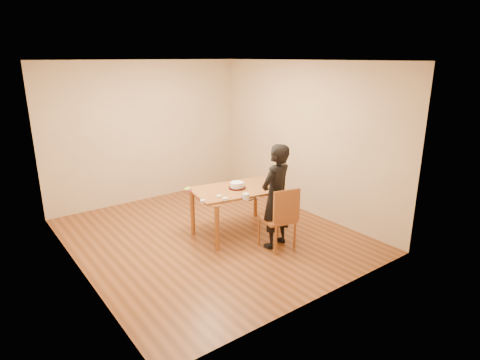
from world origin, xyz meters
TOP-DOWN VIEW (x-y plane):
  - room_shell at (0.00, 0.34)m, footprint 4.00×4.50m
  - dining_table at (0.44, -0.15)m, footprint 1.55×1.08m
  - dining_chair at (0.59, -0.93)m, footprint 0.53×0.53m
  - cake_plate at (0.43, -0.14)m, footprint 0.27×0.27m
  - cake at (0.43, -0.14)m, footprint 0.22×0.22m
  - frosting_dome at (0.43, -0.14)m, footprint 0.21×0.21m
  - frosting_tub at (0.23, -0.62)m, footprint 0.10×0.10m
  - frosting_lid at (0.27, -0.55)m, footprint 0.10×0.10m
  - frosting_dollop at (0.27, -0.55)m, footprint 0.04×0.04m
  - ramekin_green at (-0.04, -0.48)m, footprint 0.08×0.08m
  - ramekin_yellow at (-0.05, -0.33)m, footprint 0.07×0.07m
  - ramekin_multi at (-0.35, -0.36)m, footprint 0.08×0.08m
  - candy_box_pink at (-0.26, 0.22)m, footprint 0.16×0.13m
  - candy_box_green at (-0.27, 0.22)m, footprint 0.16×0.15m
  - spatula at (0.30, -0.70)m, footprint 0.17×0.06m
  - person at (0.59, -0.88)m, footprint 0.64×0.49m

SIDE VIEW (x-z plane):
  - dining_chair at x=0.59m, z-range 0.43..0.47m
  - dining_table at x=0.44m, z-range 0.71..0.75m
  - frosting_lid at x=0.27m, z-range 0.75..0.76m
  - spatula at x=0.30m, z-range 0.75..0.76m
  - cake_plate at x=0.43m, z-range 0.75..0.77m
  - candy_box_pink at x=-0.26m, z-range 0.75..0.77m
  - frosting_dollop at x=0.27m, z-range 0.76..0.77m
  - ramekin_yellow at x=-0.05m, z-range 0.75..0.78m
  - ramekin_multi at x=-0.35m, z-range 0.75..0.78m
  - ramekin_green at x=-0.04m, z-range 0.75..0.79m
  - candy_box_green at x=-0.27m, z-range 0.77..0.79m
  - person at x=0.59m, z-range 0.00..1.58m
  - frosting_tub at x=0.23m, z-range 0.75..0.83m
  - cake at x=0.43m, z-range 0.77..0.84m
  - frosting_dome at x=0.43m, z-range 0.84..0.86m
  - room_shell at x=0.00m, z-range 0.00..2.70m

